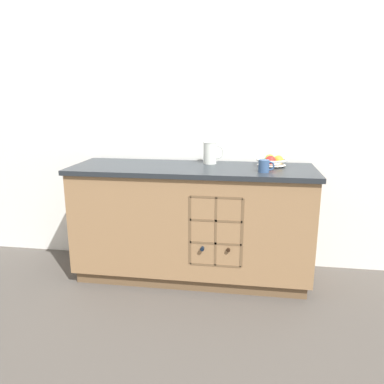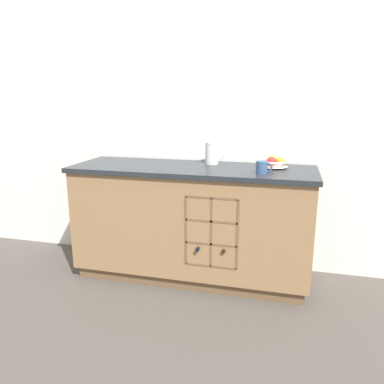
% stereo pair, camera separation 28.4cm
% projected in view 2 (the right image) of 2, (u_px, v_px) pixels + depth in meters
% --- Properties ---
extents(ground_plane, '(14.00, 14.00, 0.00)m').
position_uv_depth(ground_plane, '(192.00, 275.00, 3.01)').
color(ground_plane, '#4C4742').
extents(back_wall, '(4.40, 0.06, 2.55)m').
position_uv_depth(back_wall, '(203.00, 112.00, 3.03)').
color(back_wall, white).
rests_on(back_wall, ground_plane).
extents(kitchen_island, '(1.82, 0.61, 0.88)m').
position_uv_depth(kitchen_island, '(192.00, 222.00, 2.90)').
color(kitchen_island, brown).
rests_on(kitchen_island, ground_plane).
extents(fruit_bowl, '(0.23, 0.23, 0.09)m').
position_uv_depth(fruit_bowl, '(274.00, 162.00, 2.75)').
color(fruit_bowl, silver).
rests_on(fruit_bowl, kitchen_island).
extents(white_pitcher, '(0.16, 0.11, 0.17)m').
position_uv_depth(white_pitcher, '(212.00, 153.00, 2.89)').
color(white_pitcher, silver).
rests_on(white_pitcher, kitchen_island).
extents(ceramic_mug, '(0.11, 0.08, 0.09)m').
position_uv_depth(ceramic_mug, '(262.00, 167.00, 2.53)').
color(ceramic_mug, '#385684').
rests_on(ceramic_mug, kitchen_island).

